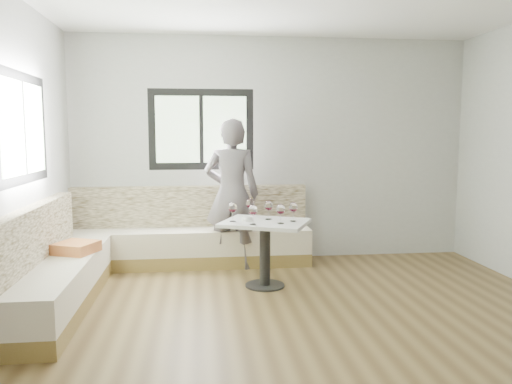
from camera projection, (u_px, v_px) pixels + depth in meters
room at (308, 158)px, 3.93m from camera, size 5.01×5.01×2.81m
banquette at (140, 251)px, 5.42m from camera, size 2.90×2.80×0.95m
table at (265, 238)px, 5.20m from camera, size 1.04×0.95×0.70m
person at (232, 194)px, 5.89m from camera, size 0.71×0.53×1.78m
olive_ramekin at (248, 218)px, 5.22m from camera, size 0.11×0.11×0.05m
wine_glass_a at (233, 208)px, 5.13m from camera, size 0.09×0.09×0.20m
wine_glass_b at (253, 211)px, 4.97m from camera, size 0.09×0.09×0.20m
wine_glass_c at (281, 210)px, 5.02m from camera, size 0.09×0.09×0.20m
wine_glass_d at (269, 206)px, 5.26m from camera, size 0.09×0.09×0.20m
wine_glass_e at (293, 208)px, 5.15m from camera, size 0.09×0.09×0.20m
wine_glass_f at (250, 204)px, 5.43m from camera, size 0.09×0.09×0.20m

